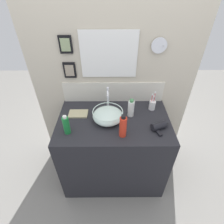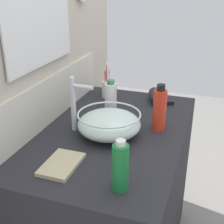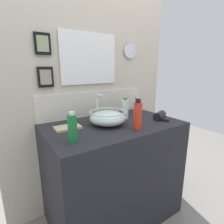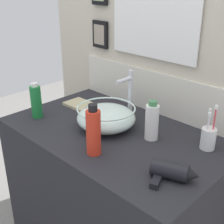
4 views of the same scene
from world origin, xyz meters
name	(u,v)px [view 1 (image 1 of 4)]	position (x,y,z in m)	size (l,w,h in m)	color
ground_plane	(113,171)	(0.00, 0.00, 0.00)	(6.00, 6.00, 0.00)	gray
vanity_counter	(114,149)	(0.00, 0.00, 0.44)	(1.10, 0.67, 0.88)	#232328
back_panel	(113,64)	(0.00, 0.36, 1.30)	(1.70, 0.10, 2.60)	beige
glass_bowl_sink	(108,116)	(-0.06, 0.00, 0.94)	(0.29, 0.29, 0.11)	silver
faucet	(108,98)	(-0.06, 0.17, 1.03)	(0.02, 0.11, 0.26)	silver
hair_drier	(160,126)	(0.42, -0.12, 0.91)	(0.19, 0.17, 0.07)	black
toothbrush_cup	(152,105)	(0.40, 0.18, 0.93)	(0.07, 0.07, 0.21)	white
soap_dispenser	(66,125)	(-0.42, -0.17, 0.97)	(0.06, 0.06, 0.19)	#197233
lotion_bottle	(131,108)	(0.17, 0.07, 0.97)	(0.06, 0.06, 0.19)	white
spray_bottle	(123,127)	(0.07, -0.20, 0.99)	(0.06, 0.06, 0.23)	red
hand_towel	(78,114)	(-0.36, 0.09, 0.89)	(0.19, 0.12, 0.02)	tan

